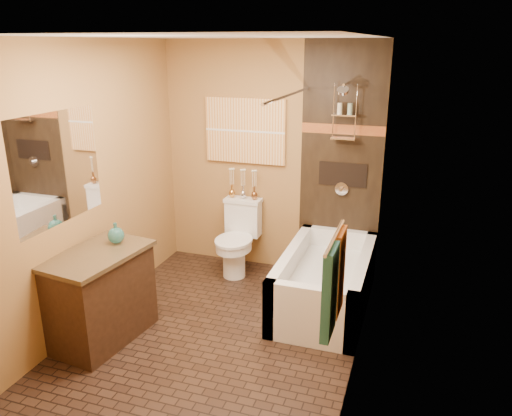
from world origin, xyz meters
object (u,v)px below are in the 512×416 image
at_px(sunset_painting, 245,131).
at_px(bathtub, 325,285).
at_px(toilet, 238,238).
at_px(vanity, 100,296).

height_order(sunset_painting, bathtub, sunset_painting).
height_order(bathtub, toilet, toilet).
distance_m(sunset_painting, bathtub, 1.86).
height_order(sunset_painting, vanity, sunset_painting).
distance_m(sunset_painting, toilet, 1.17).
bearing_deg(vanity, sunset_painting, 78.30).
relative_size(sunset_painting, bathtub, 0.60).
relative_size(sunset_painting, vanity, 0.93).
bearing_deg(sunset_painting, bathtub, -34.00).
distance_m(sunset_painting, vanity, 2.30).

